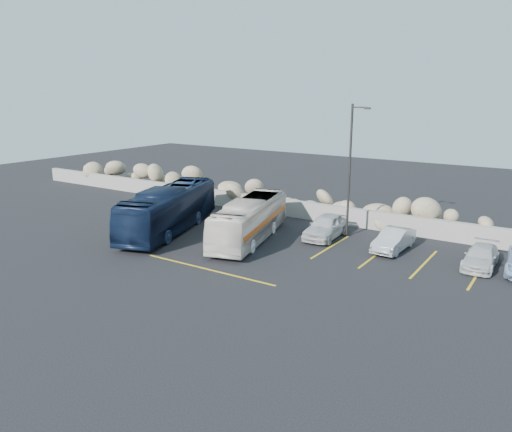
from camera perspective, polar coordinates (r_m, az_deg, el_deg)
The scene contains 10 objects.
ground at distance 24.62m, azimuth -4.00°, elevation -6.68°, with size 90.00×90.00×0.00m, color black.
seawall at distance 34.33m, azimuth 8.16°, elevation 0.30°, with size 60.00×0.40×1.20m, color gray.
riprap_pile at distance 35.23m, azimuth 9.03°, elevation 1.80°, with size 54.00×2.80×2.60m, color #9A8465, non-canonical shape.
parking_lines at distance 27.05m, azimuth 11.19°, elevation -4.96°, with size 18.16×9.36×0.01m.
lamppost at distance 30.36m, azimuth 10.76°, elevation 5.49°, with size 1.14×0.18×8.00m.
vintage_bus at distance 29.76m, azimuth -0.72°, elevation -0.42°, with size 2.09×8.95×2.49m, color silver.
tour_coach at distance 32.09m, azimuth -9.88°, elevation 0.78°, with size 2.40×10.26×2.86m, color #0F1B35.
car_a at distance 30.61m, azimuth 8.01°, elevation -1.17°, with size 1.70×4.23×1.44m, color silver.
car_b at distance 29.00m, azimuth 15.46°, elevation -2.64°, with size 1.30×3.73×1.23m, color #B1B0B5.
car_c at distance 27.85m, azimuth 24.31°, elevation -4.29°, with size 1.49×3.66×1.06m, color silver.
Camera 1 is at (14.00, -18.26, 8.76)m, focal length 35.00 mm.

